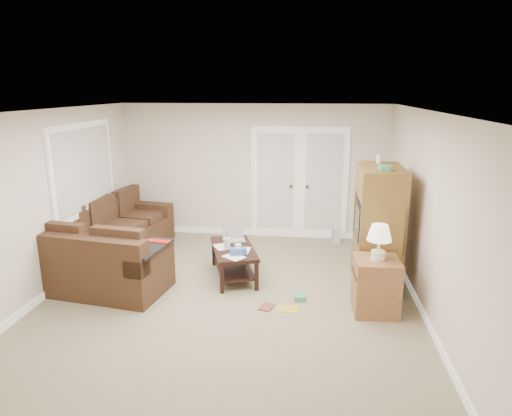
# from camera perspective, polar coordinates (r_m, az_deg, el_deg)

# --- Properties ---
(floor) EXTENTS (5.50, 5.50, 0.00)m
(floor) POSITION_cam_1_polar(r_m,az_deg,el_deg) (6.39, -3.26, -10.95)
(floor) COLOR gray
(floor) RESTS_ON ground
(ceiling) EXTENTS (5.00, 5.50, 0.02)m
(ceiling) POSITION_cam_1_polar(r_m,az_deg,el_deg) (5.76, -3.62, 12.07)
(ceiling) COLOR silver
(ceiling) RESTS_ON wall_back
(wall_left) EXTENTS (0.02, 5.50, 2.50)m
(wall_left) POSITION_cam_1_polar(r_m,az_deg,el_deg) (6.84, -24.51, 0.59)
(wall_left) COLOR silver
(wall_left) RESTS_ON floor
(wall_right) EXTENTS (0.02, 5.50, 2.50)m
(wall_right) POSITION_cam_1_polar(r_m,az_deg,el_deg) (6.04, 20.60, -0.75)
(wall_right) COLOR silver
(wall_right) RESTS_ON floor
(wall_back) EXTENTS (5.00, 0.02, 2.50)m
(wall_back) POSITION_cam_1_polar(r_m,az_deg,el_deg) (8.61, -0.22, 4.60)
(wall_back) COLOR silver
(wall_back) RESTS_ON floor
(wall_front) EXTENTS (5.00, 0.02, 2.50)m
(wall_front) POSITION_cam_1_polar(r_m,az_deg,el_deg) (3.44, -11.64, -11.70)
(wall_front) COLOR silver
(wall_front) RESTS_ON floor
(baseboards) EXTENTS (5.00, 5.50, 0.10)m
(baseboards) POSITION_cam_1_polar(r_m,az_deg,el_deg) (6.36, -3.26, -10.54)
(baseboards) COLOR white
(baseboards) RESTS_ON floor
(french_doors) EXTENTS (1.80, 0.05, 2.13)m
(french_doors) POSITION_cam_1_polar(r_m,az_deg,el_deg) (8.56, 5.42, 3.00)
(french_doors) COLOR white
(french_doors) RESTS_ON floor
(window_left) EXTENTS (0.05, 1.92, 1.42)m
(window_left) POSITION_cam_1_polar(r_m,az_deg,el_deg) (7.62, -20.70, 4.61)
(window_left) COLOR white
(window_left) RESTS_ON wall_left
(sectional_sofa) EXTENTS (2.06, 3.17, 0.90)m
(sectional_sofa) POSITION_cam_1_polar(r_m,az_deg,el_deg) (7.49, -17.96, -4.81)
(sectional_sofa) COLOR #432C1A
(sectional_sofa) RESTS_ON floor
(coffee_table) EXTENTS (0.90, 1.27, 0.78)m
(coffee_table) POSITION_cam_1_polar(r_m,az_deg,el_deg) (6.91, -2.80, -6.55)
(coffee_table) COLOR black
(coffee_table) RESTS_ON floor
(tv_armoire) EXTENTS (0.60, 1.08, 1.85)m
(tv_armoire) POSITION_cam_1_polar(r_m,az_deg,el_deg) (6.68, 14.94, -2.25)
(tv_armoire) COLOR brown
(tv_armoire) RESTS_ON floor
(side_cabinet) EXTENTS (0.56, 0.56, 1.16)m
(side_cabinet) POSITION_cam_1_polar(r_m,az_deg,el_deg) (6.00, 14.78, -8.83)
(side_cabinet) COLOR #915E35
(side_cabinet) RESTS_ON floor
(space_heater) EXTENTS (0.15, 0.13, 0.32)m
(space_heater) POSITION_cam_1_polar(r_m,az_deg,el_deg) (8.54, 10.06, -3.27)
(space_heater) COLOR silver
(space_heater) RESTS_ON floor
(floor_magazine) EXTENTS (0.27, 0.22, 0.01)m
(floor_magazine) POSITION_cam_1_polar(r_m,az_deg,el_deg) (6.05, 4.08, -12.45)
(floor_magazine) COLOR gold
(floor_magazine) RESTS_ON floor
(floor_greenbox) EXTENTS (0.16, 0.20, 0.07)m
(floor_greenbox) POSITION_cam_1_polar(r_m,az_deg,el_deg) (6.30, 5.42, -11.03)
(floor_greenbox) COLOR #469A62
(floor_greenbox) RESTS_ON floor
(floor_book) EXTENTS (0.22, 0.26, 0.02)m
(floor_book) POSITION_cam_1_polar(r_m,az_deg,el_deg) (6.10, 0.60, -12.13)
(floor_book) COLOR brown
(floor_book) RESTS_ON floor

